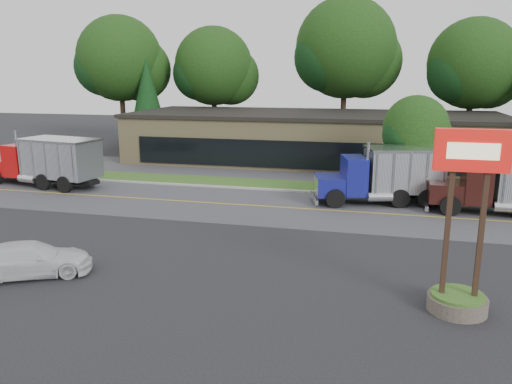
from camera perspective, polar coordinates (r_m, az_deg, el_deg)
ground at (r=21.56m, az=-8.12°, el=-7.37°), size 140.00×140.00×0.00m
road at (r=29.70m, az=-1.66°, el=-1.50°), size 60.00×8.00×0.02m
center_line at (r=29.70m, az=-1.66°, el=-1.50°), size 60.00×0.12×0.01m
curb at (r=33.65m, az=0.25°, el=0.26°), size 60.00×0.30×0.12m
grass_verge at (r=35.36m, az=0.93°, el=0.89°), size 60.00×3.40×0.03m
far_parking at (r=40.15m, az=2.53°, el=2.37°), size 60.00×7.00×0.02m
strip_mall at (r=45.38m, az=6.56°, el=6.10°), size 32.00×12.00×4.00m
bilo_sign at (r=17.31m, az=22.48°, el=-6.38°), size 2.20×1.90×5.95m
tree_far_a at (r=57.81m, az=-15.09°, el=14.07°), size 9.73×9.16×13.88m
tree_far_b at (r=55.64m, az=-4.70°, el=13.73°), size 8.90×8.38×12.70m
tree_far_c at (r=52.97m, az=10.38°, el=15.36°), size 10.69×10.06×15.25m
tree_far_d at (r=52.47m, az=23.72°, el=12.83°), size 9.00×8.47×12.84m
evergreen_left at (r=54.19m, az=-12.32°, el=10.54°), size 4.25×4.25×9.66m
tree_verge at (r=33.99m, az=17.87°, el=6.65°), size 4.44×4.18×6.33m
dump_truck_red at (r=37.34m, az=-22.73°, el=3.35°), size 9.20×4.03×3.36m
dump_truck_blue at (r=30.77m, az=14.64°, el=2.03°), size 7.84×4.32×3.36m
rally_car at (r=21.13m, az=-24.36°, el=-7.01°), size 4.82×3.71×1.30m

